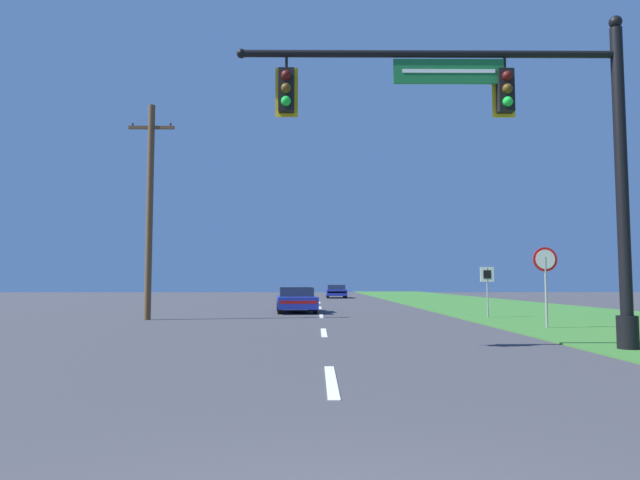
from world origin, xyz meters
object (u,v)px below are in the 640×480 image
far_car (336,291)px  stop_sign (545,269)px  utility_pole_near (150,207)px  car_ahead (296,300)px  signal_mast (524,146)px  route_sign_post (487,280)px

far_car → stop_sign: stop_sign is taller
utility_pole_near → car_ahead: bearing=44.4°
signal_mast → far_car: 41.25m
far_car → route_sign_post: size_ratio=2.29×
stop_sign → route_sign_post: bearing=92.2°
stop_sign → utility_pole_near: size_ratio=0.30×
signal_mast → far_car: size_ratio=1.85×
signal_mast → route_sign_post: signal_mast is taller
signal_mast → stop_sign: signal_mast is taller
stop_sign → utility_pole_near: 14.64m
signal_mast → stop_sign: (2.64, 5.60, -2.55)m
far_car → utility_pole_near: bearing=-105.2°
signal_mast → stop_sign: bearing=64.7°
utility_pole_near → route_sign_post: bearing=3.9°
utility_pole_near → stop_sign: bearing=-18.1°
signal_mast → car_ahead: size_ratio=1.88×
signal_mast → stop_sign: 6.70m
far_car → utility_pole_near: (-8.41, -30.92, 3.78)m
far_car → car_ahead: bearing=-96.4°
stop_sign → route_sign_post: size_ratio=1.23×
car_ahead → stop_sign: (8.13, -9.94, 1.26)m
stop_sign → route_sign_post: (-0.21, 5.40, -0.34)m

